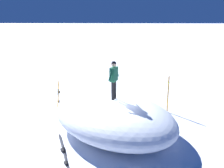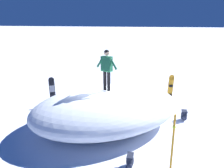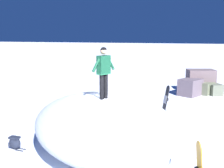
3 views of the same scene
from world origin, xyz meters
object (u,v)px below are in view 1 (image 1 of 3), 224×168
object	(u,v)px
snowboard_primary_upright	(58,95)
trail_marker_pole	(168,94)
snowboarder_standing	(114,77)
backpack_far	(166,117)
snowboard_secondary_upright	(65,154)
backpack_near	(94,102)

from	to	relation	value
snowboard_primary_upright	trail_marker_pole	world-z (taller)	trail_marker_pole
snowboarder_standing	trail_marker_pole	world-z (taller)	snowboarder_standing
trail_marker_pole	backpack_far	bearing A→B (deg)	-12.46
snowboarder_standing	snowboard_primary_upright	xyz separation A→B (m)	(-2.84, -3.19, -1.80)
snowboard_secondary_upright	trail_marker_pole	bearing A→B (deg)	142.76
snowboard_primary_upright	trail_marker_pole	bearing A→B (deg)	87.50
snowboard_secondary_upright	backpack_far	bearing A→B (deg)	138.00
snowboard_secondary_upright	snowboard_primary_upright	bearing A→B (deg)	-165.36
backpack_near	backpack_far	distance (m)	4.38
trail_marker_pole	backpack_near	bearing A→B (deg)	-101.40
backpack_near	backpack_far	world-z (taller)	backpack_near
snowboarder_standing	trail_marker_pole	distance (m)	4.21
snowboard_primary_upright	backpack_far	xyz separation A→B (m)	(1.49, 5.86, -0.64)
backpack_near	trail_marker_pole	size ratio (longest dim) A/B	0.30
snowboard_primary_upright	snowboard_secondary_upright	distance (m)	6.40
snowboarder_standing	trail_marker_pole	xyz separation A→B (m)	(-2.58, 2.93, -1.59)
snowboarder_standing	backpack_far	size ratio (longest dim) A/B	2.81
snowboarder_standing	snowboard_secondary_upright	bearing A→B (deg)	-25.16
backpack_near	trail_marker_pole	bearing A→B (deg)	78.60
snowboard_secondary_upright	backpack_far	xyz separation A→B (m)	(-4.70, 4.24, -0.60)
snowboard_secondary_upright	backpack_near	distance (m)	6.80
snowboard_secondary_upright	trail_marker_pole	size ratio (longest dim) A/B	0.77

